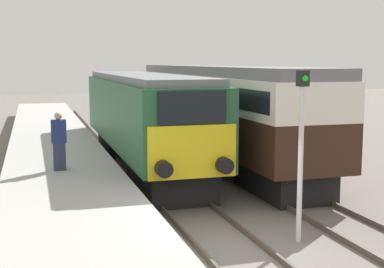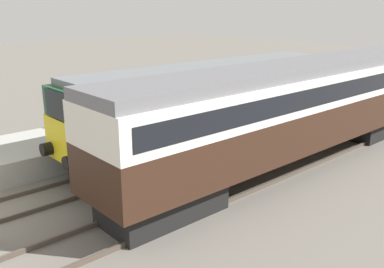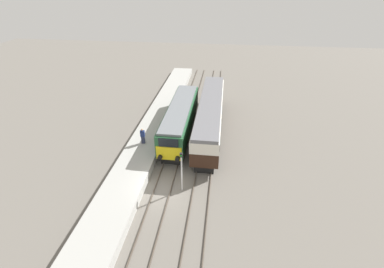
# 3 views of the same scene
# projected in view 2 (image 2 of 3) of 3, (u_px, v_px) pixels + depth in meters

# --- Properties ---
(platform_left) EXTENTS (3.50, 50.00, 0.90)m
(platform_left) POSITION_uv_depth(u_px,v_px,m) (130.00, 132.00, 19.45)
(platform_left) COLOR #A8A8A3
(platform_left) RESTS_ON ground_plane
(rails_near_track) EXTENTS (1.51, 60.00, 0.14)m
(rails_near_track) POSITION_uv_depth(u_px,v_px,m) (112.00, 177.00, 15.29)
(rails_near_track) COLOR #4C4238
(rails_near_track) RESTS_ON ground_plane
(rails_far_track) EXTENTS (1.50, 60.00, 0.14)m
(rails_far_track) POSITION_uv_depth(u_px,v_px,m) (171.00, 210.00, 12.85)
(rails_far_track) COLOR #4C4238
(rails_far_track) RESTS_ON ground_plane
(locomotive) EXTENTS (2.70, 13.68, 3.66)m
(locomotive) POSITION_uv_depth(u_px,v_px,m) (211.00, 103.00, 17.85)
(locomotive) COLOR black
(locomotive) RESTS_ON ground_plane
(passenger_carriage) EXTENTS (2.75, 16.99, 3.96)m
(passenger_carriage) POSITION_uv_depth(u_px,v_px,m) (295.00, 105.00, 15.98)
(passenger_carriage) COLOR black
(passenger_carriage) RESTS_ON ground_plane
(person_on_platform) EXTENTS (0.44, 0.26, 1.76)m
(person_on_platform) POSITION_uv_depth(u_px,v_px,m) (87.00, 110.00, 17.84)
(person_on_platform) COLOR #2D334C
(person_on_platform) RESTS_ON platform_left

